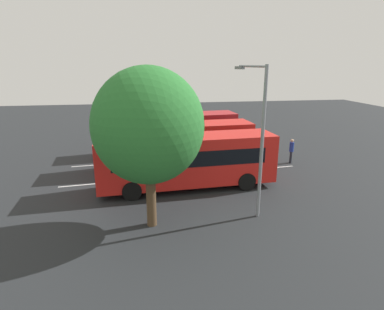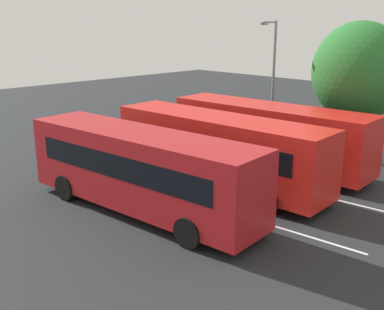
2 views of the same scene
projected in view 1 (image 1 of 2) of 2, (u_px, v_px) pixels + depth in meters
ground_plane at (182, 166)px, 23.00m from camera, size 74.88×74.88×0.00m
bus_far_left at (188, 160)px, 18.66m from camera, size 10.49×3.02×3.16m
bus_center_left at (179, 144)px, 22.25m from camera, size 10.48×2.98×3.16m
bus_center_right at (174, 131)px, 26.31m from camera, size 10.54×3.36×3.16m
pedestrian at (291, 149)px, 23.52m from camera, size 0.37×0.37×1.82m
street_lamp at (259, 132)px, 14.64m from camera, size 0.88×2.28×7.16m
depot_tree at (148, 126)px, 13.46m from camera, size 4.78×4.30×7.16m
lane_stripe_outer_left at (186, 176)px, 21.14m from camera, size 15.83×1.77×0.01m
lane_stripe_inner_left at (179, 159)px, 24.86m from camera, size 15.83×1.77×0.01m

